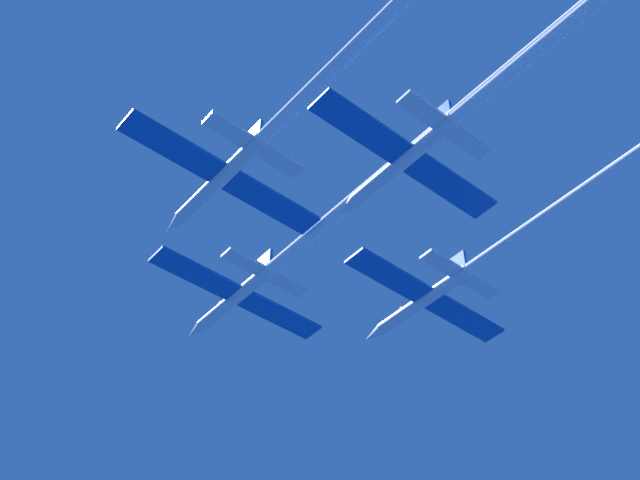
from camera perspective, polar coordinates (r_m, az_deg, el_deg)
name	(u,v)px	position (r m, az deg, el deg)	size (l,w,h in m)	color
jet_lead	(374,182)	(78.37, 3.57, 3.81)	(20.26, 71.42, 3.36)	silver
jet_right_wing	(586,189)	(80.46, 17.18, 3.27)	(20.26, 69.32, 3.36)	silver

